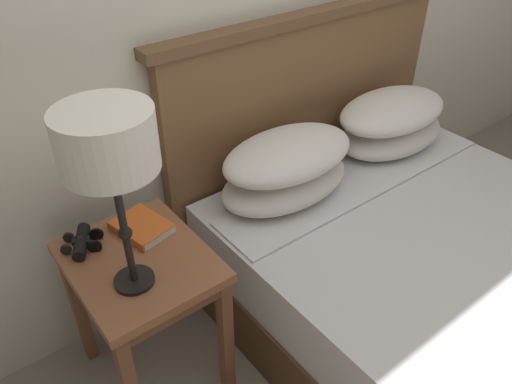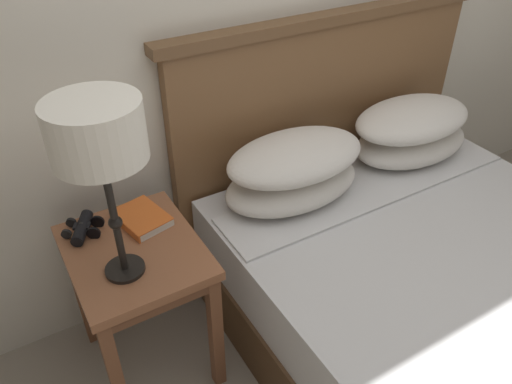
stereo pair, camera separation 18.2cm
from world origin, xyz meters
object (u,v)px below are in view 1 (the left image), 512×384
object	(u,v)px
nightstand	(142,278)
book_on_nightstand	(141,227)
binoculars_pair	(82,242)
bed	(443,279)
table_lamp	(108,146)

from	to	relation	value
nightstand	book_on_nightstand	xyz separation A→B (m)	(0.08, 0.12, 0.11)
binoculars_pair	bed	bearing A→B (deg)	-31.92
book_on_nightstand	binoculars_pair	bearing A→B (deg)	166.92
nightstand	bed	distance (m)	1.19
table_lamp	binoculars_pair	size ratio (longest dim) A/B	3.76
nightstand	book_on_nightstand	distance (m)	0.18
nightstand	bed	bearing A→B (deg)	-28.08
table_lamp	binoculars_pair	bearing A→B (deg)	104.18
nightstand	table_lamp	bearing A→B (deg)	-122.26
binoculars_pair	table_lamp	bearing A→B (deg)	-75.82
bed	table_lamp	world-z (taller)	table_lamp
nightstand	table_lamp	world-z (taller)	table_lamp
nightstand	binoculars_pair	size ratio (longest dim) A/B	3.81
table_lamp	book_on_nightstand	bearing A→B (deg)	57.90
nightstand	table_lamp	size ratio (longest dim) A/B	1.01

